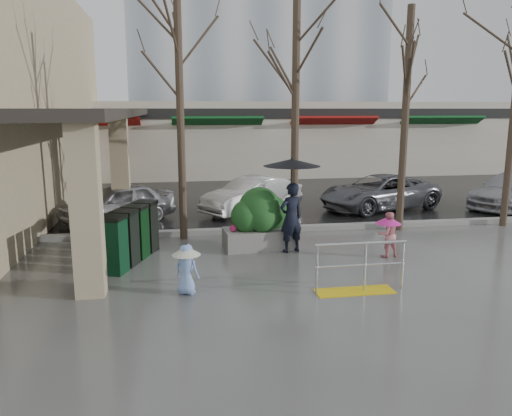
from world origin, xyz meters
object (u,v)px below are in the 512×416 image
object	(u,v)px
news_boxes	(131,235)
handrail	(358,274)
woman	(291,194)
child_pink	(388,231)
planter	(260,219)
tree_mideast	(408,65)
car_d	(511,190)
tree_west	(179,53)
car_c	(379,192)
car_b	(252,195)
tree_midwest	(296,49)
car_a	(117,203)
child_blue	(186,264)

from	to	relation	value
news_boxes	handrail	bearing A→B (deg)	-11.63
woman	child_pink	bearing A→B (deg)	140.05
planter	news_boxes	bearing A→B (deg)	-168.47
tree_mideast	car_d	world-z (taller)	tree_mideast
child_pink	planter	size ratio (longest dim) A/B	0.59
tree_mideast	woman	size ratio (longest dim) A/B	2.66
tree_west	car_c	world-z (taller)	tree_west
tree_mideast	child_pink	xyz separation A→B (m)	(-1.55, -2.60, -4.21)
car_c	car_b	bearing A→B (deg)	-108.41
handrail	planter	world-z (taller)	planter
tree_west	tree_mideast	size ratio (longest dim) A/B	1.05
tree_midwest	news_boxes	bearing A→B (deg)	-156.50
tree_midwest	car_a	xyz separation A→B (m)	(-5.26, 2.44, -4.60)
planter	car_b	distance (m)	4.59
tree_mideast	car_a	distance (m)	9.85
tree_west	tree_midwest	distance (m)	3.20
tree_midwest	tree_mideast	size ratio (longest dim) A/B	1.08
news_boxes	car_c	bearing A→B (deg)	50.87
woman	car_d	bearing A→B (deg)	-174.97
tree_mideast	planter	xyz separation A→B (m)	(-4.53, -1.29, -4.08)
child_pink	car_a	distance (m)	8.64
child_blue	news_boxes	world-z (taller)	news_boxes
woman	child_pink	xyz separation A→B (m)	(2.26, -0.81, -0.85)
woman	car_a	world-z (taller)	woman
tree_west	car_d	bearing A→B (deg)	12.54
handrail	car_c	xyz separation A→B (m)	(3.81, 7.94, 0.25)
child_blue	planter	bearing A→B (deg)	-91.24
woman	tree_midwest	bearing A→B (deg)	-126.23
tree_west	woman	bearing A→B (deg)	-33.61
child_pink	child_blue	bearing A→B (deg)	12.51
child_pink	car_a	size ratio (longest dim) A/B	0.31
planter	tree_mideast	bearing A→B (deg)	15.86
tree_west	tree_mideast	distance (m)	6.50
handrail	car_a	xyz separation A→B (m)	(-5.42, 7.24, 0.25)
car_d	car_a	bearing A→B (deg)	-121.75
tree_mideast	news_boxes	distance (m)	9.06
car_b	car_c	distance (m)	4.69
tree_west	news_boxes	bearing A→B (deg)	-123.47
child_pink	car_b	size ratio (longest dim) A/B	0.30
news_boxes	car_b	xyz separation A→B (m)	(3.77, 5.22, -0.03)
tree_midwest	car_a	world-z (taller)	tree_midwest
tree_mideast	news_boxes	xyz separation A→B (m)	(-7.79, -1.95, -4.20)
handrail	car_d	xyz separation A→B (m)	(8.84, 7.51, 0.25)
child_blue	car_b	xyz separation A→B (m)	(2.52, 7.64, 0.02)
car_d	child_blue	bearing A→B (deg)	-92.75
tree_mideast	news_boxes	world-z (taller)	tree_mideast
news_boxes	car_c	world-z (taller)	news_boxes
tree_west	news_boxes	size ratio (longest dim) A/B	2.84
child_blue	car_c	size ratio (longest dim) A/B	0.23
tree_west	car_c	size ratio (longest dim) A/B	1.50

